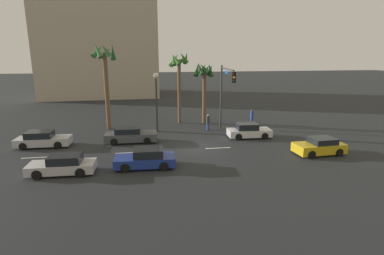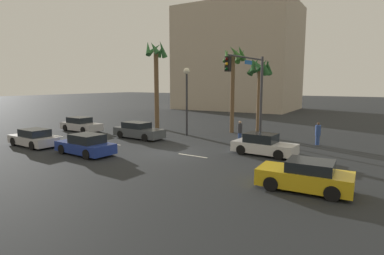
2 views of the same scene
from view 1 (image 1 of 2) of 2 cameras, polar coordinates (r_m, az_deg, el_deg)
name	(u,v)px [view 1 (image 1 of 2)]	position (r m, az deg, el deg)	size (l,w,h in m)	color
ground_plane	(198,149)	(25.68, 1.10, -4.12)	(220.00, 220.00, 0.00)	#232628
lane_stripe_1	(36,158)	(26.61, -27.48, -5.07)	(2.11, 0.14, 0.01)	silver
lane_stripe_2	(128,153)	(25.30, -12.00, -4.69)	(2.07, 0.14, 0.01)	silver
lane_stripe_3	(218,148)	(26.05, 4.94, -3.89)	(2.22, 0.14, 0.01)	silver
car_0	(131,135)	(28.03, -11.55, -1.49)	(4.71, 1.92, 1.38)	#474C51
car_1	(320,146)	(26.39, 22.99, -3.32)	(4.04, 2.09, 1.35)	gold
car_2	(43,140)	(29.25, -26.41, -2.05)	(4.55, 1.94, 1.38)	#B7B7BC
car_3	(249,131)	(29.54, 10.67, -0.66)	(4.18, 1.98, 1.41)	silver
car_4	(146,159)	(21.80, -8.73, -5.85)	(4.32, 2.06, 1.37)	navy
car_5	(63,165)	(22.20, -23.25, -6.56)	(4.39, 1.93, 1.31)	#B7B7BC
traffic_signal	(225,88)	(30.35, 6.26, 7.43)	(0.61, 5.69, 6.72)	#38383D
streetlamp	(156,91)	(30.85, -6.77, 6.91)	(0.56, 0.56, 6.05)	#2D2D33
pedestrian_0	(252,116)	(35.26, 11.27, 2.09)	(0.54, 0.54, 1.74)	#2D478C
pedestrian_1	(208,122)	(31.86, 3.04, 1.06)	(0.53, 0.53, 1.69)	#2D478C
palm_tree_0	(179,69)	(34.57, -2.41, 11.07)	(2.49, 2.54, 8.18)	brown
palm_tree_1	(204,77)	(34.60, 2.34, 9.59)	(2.47, 2.30, 7.06)	brown
palm_tree_2	(105,69)	(32.82, -16.11, 10.61)	(2.57, 2.58, 9.03)	brown
building_3	(100,47)	(61.44, -16.96, 14.42)	(20.65, 14.23, 18.34)	#B2A38E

